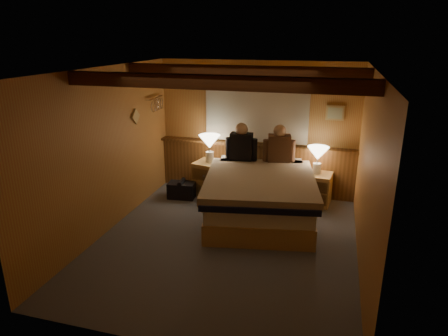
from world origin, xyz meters
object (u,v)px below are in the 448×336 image
at_px(lamp_left, 210,143).
at_px(duffel_bag, 182,190).
at_px(lamp_right, 318,155).
at_px(nightstand_right, 316,189).
at_px(person_left, 241,145).
at_px(person_right, 279,146).
at_px(nightstand_left, 211,178).
at_px(bed, 260,196).

distance_m(lamp_left, duffel_bag, 0.98).
distance_m(lamp_right, duffel_bag, 2.48).
height_order(nightstand_right, duffel_bag, nightstand_right).
distance_m(nightstand_right, person_left, 1.50).
xyz_separation_m(lamp_left, person_left, (0.60, -0.06, 0.03)).
relative_size(lamp_right, person_right, 0.70).
bearing_deg(nightstand_left, nightstand_right, 13.62).
bearing_deg(bed, nightstand_left, 133.58).
bearing_deg(nightstand_right, lamp_right, 130.66).
distance_m(nightstand_right, lamp_left, 2.03).
bearing_deg(person_left, nightstand_left, 170.27).
height_order(bed, person_right, person_right).
bearing_deg(lamp_left, bed, -35.88).
bearing_deg(person_left, bed, -59.92).
height_order(lamp_left, person_left, person_left).
bearing_deg(person_right, person_left, 175.77).
distance_m(nightstand_left, lamp_right, 1.97).
relative_size(bed, nightstand_left, 3.68).
distance_m(lamp_left, person_right, 1.25).
bearing_deg(person_left, duffel_bag, -168.60).
bearing_deg(nightstand_right, bed, -127.90).
height_order(lamp_left, duffel_bag, lamp_left).
xyz_separation_m(bed, lamp_left, (-1.08, 0.78, 0.58)).
bearing_deg(person_left, person_right, 3.17).
distance_m(bed, nightstand_right, 1.18).
relative_size(bed, person_left, 3.51).
distance_m(lamp_right, person_right, 0.67).
height_order(nightstand_left, duffel_bag, nightstand_left).
xyz_separation_m(nightstand_left, duffel_bag, (-0.45, -0.34, -0.16)).
relative_size(lamp_left, person_right, 0.75).
xyz_separation_m(lamp_left, person_right, (1.25, 0.01, 0.03)).
height_order(nightstand_right, lamp_right, lamp_right).
bearing_deg(bed, person_left, 113.69).
height_order(person_left, person_right, person_left).
xyz_separation_m(nightstand_left, person_right, (1.23, 0.02, 0.69)).
bearing_deg(person_right, nightstand_left, 169.69).
distance_m(nightstand_right, lamp_right, 0.61).
bearing_deg(nightstand_right, duffel_bag, -163.52).
bearing_deg(lamp_left, person_right, 0.65).
height_order(nightstand_right, person_right, person_right).
xyz_separation_m(bed, nightstand_left, (-1.06, 0.78, -0.07)).
bearing_deg(lamp_right, nightstand_right, -56.32).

